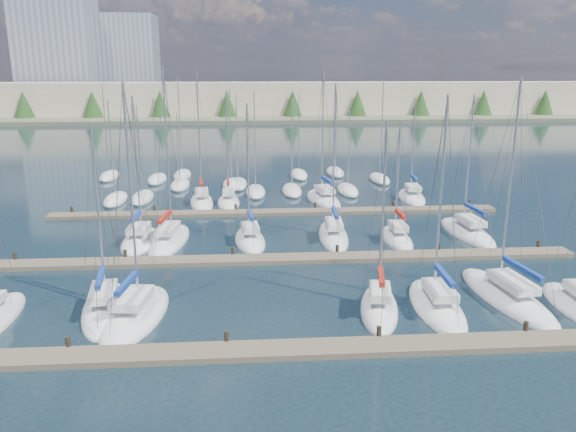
{
  "coord_description": "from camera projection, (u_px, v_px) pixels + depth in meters",
  "views": [
    {
      "loc": [
        -2.76,
        -23.67,
        14.01
      ],
      "look_at": [
        0.0,
        14.0,
        4.0
      ],
      "focal_mm": 35.0,
      "sensor_mm": 36.0,
      "label": 1
    }
  ],
  "objects": [
    {
      "name": "sailboat_n",
      "position": [
        202.0,
        202.0,
        59.6
      ],
      "size": [
        3.3,
        8.27,
        14.52
      ],
      "rotation": [
        0.0,
        0.0,
        0.11
      ],
      "color": "white",
      "rests_on": "ground"
    },
    {
      "name": "ground",
      "position": [
        266.0,
        164.0,
        84.44
      ],
      "size": [
        400.0,
        400.0,
        0.0
      ],
      "primitive_type": "plane",
      "color": "#1A2B35",
      "rests_on": "ground"
    },
    {
      "name": "dock_far",
      "position": [
        276.0,
        212.0,
        55.5
      ],
      "size": [
        44.0,
        1.93,
        1.1
      ],
      "color": "#6B5E4C",
      "rests_on": "ground"
    },
    {
      "name": "dock_mid",
      "position": [
        286.0,
        259.0,
        42.0
      ],
      "size": [
        44.0,
        1.93,
        1.1
      ],
      "color": "#6B5E4C",
      "rests_on": "ground"
    },
    {
      "name": "distant_boats",
      "position": [
        235.0,
        184.0,
        68.41
      ],
      "size": [
        36.93,
        20.75,
        13.3
      ],
      "color": "#9EA0A5",
      "rests_on": "ground"
    },
    {
      "name": "sailboat_b",
      "position": [
        105.0,
        308.0,
        33.34
      ],
      "size": [
        3.86,
        8.78,
        11.77
      ],
      "rotation": [
        0.0,
        0.0,
        0.15
      ],
      "color": "white",
      "rests_on": "ground"
    },
    {
      "name": "sailboat_m",
      "position": [
        467.0,
        232.0,
        48.69
      ],
      "size": [
        3.37,
        9.29,
        12.65
      ],
      "rotation": [
        0.0,
        0.0,
        0.06
      ],
      "color": "white",
      "rests_on": "ground"
    },
    {
      "name": "sailboat_o",
      "position": [
        229.0,
        202.0,
        59.52
      ],
      "size": [
        2.54,
        6.47,
        12.29
      ],
      "rotation": [
        0.0,
        0.0,
        0.03
      ],
      "color": "white",
      "rests_on": "ground"
    },
    {
      "name": "sailboat_k",
      "position": [
        333.0,
        236.0,
        47.67
      ],
      "size": [
        3.01,
        9.06,
        13.54
      ],
      "rotation": [
        0.0,
        0.0,
        -0.07
      ],
      "color": "white",
      "rests_on": "ground"
    },
    {
      "name": "shoreline",
      "position": [
        211.0,
        90.0,
        168.14
      ],
      "size": [
        400.0,
        60.0,
        38.0
      ],
      "color": "#666B51",
      "rests_on": "ground"
    },
    {
      "name": "sailboat_i",
      "position": [
        170.0,
        240.0,
        46.3
      ],
      "size": [
        3.59,
        9.43,
        14.88
      ],
      "rotation": [
        0.0,
        0.0,
        -0.11
      ],
      "color": "white",
      "rests_on": "ground"
    },
    {
      "name": "sailboat_h",
      "position": [
        140.0,
        241.0,
        46.3
      ],
      "size": [
        3.04,
        7.5,
        12.61
      ],
      "rotation": [
        0.0,
        0.0,
        -0.03
      ],
      "color": "white",
      "rests_on": "ground"
    },
    {
      "name": "sailboat_c",
      "position": [
        136.0,
        314.0,
        32.49
      ],
      "size": [
        4.2,
        8.82,
        14.08
      ],
      "rotation": [
        0.0,
        0.0,
        -0.12
      ],
      "color": "white",
      "rests_on": "ground"
    },
    {
      "name": "sailboat_e",
      "position": [
        437.0,
        306.0,
        33.64
      ],
      "size": [
        3.12,
        8.5,
        13.32
      ],
      "rotation": [
        0.0,
        0.0,
        -0.05
      ],
      "color": "white",
      "rests_on": "ground"
    },
    {
      "name": "sailboat_p",
      "position": [
        323.0,
        199.0,
        60.96
      ],
      "size": [
        4.06,
        9.06,
        14.7
      ],
      "rotation": [
        0.0,
        0.0,
        0.13
      ],
      "color": "white",
      "rests_on": "ground"
    },
    {
      "name": "sailboat_d",
      "position": [
        379.0,
        308.0,
        33.35
      ],
      "size": [
        3.58,
        7.4,
        11.88
      ],
      "rotation": [
        0.0,
        0.0,
        -0.2
      ],
      "color": "white",
      "rests_on": "ground"
    },
    {
      "name": "sailboat_f",
      "position": [
        506.0,
        297.0,
        34.96
      ],
      "size": [
        3.94,
        10.4,
        14.26
      ],
      "rotation": [
        0.0,
        0.0,
        0.11
      ],
      "color": "white",
      "rests_on": "ground"
    },
    {
      "name": "sailboat_l",
      "position": [
        396.0,
        239.0,
        46.87
      ],
      "size": [
        2.3,
        6.8,
        10.63
      ],
      "rotation": [
        0.0,
        0.0,
        -0.01
      ],
      "color": "white",
      "rests_on": "ground"
    },
    {
      "name": "dock_near",
      "position": [
        305.0,
        349.0,
        28.5
      ],
      "size": [
        44.0,
        1.93,
        1.1
      ],
      "color": "#6B5E4C",
      "rests_on": "ground"
    },
    {
      "name": "sailboat_q",
      "position": [
        412.0,
        197.0,
        61.84
      ],
      "size": [
        3.44,
        7.84,
        11.2
      ],
      "rotation": [
        0.0,
        0.0,
        -0.1
      ],
      "color": "white",
      "rests_on": "ground"
    },
    {
      "name": "sailboat_j",
      "position": [
        250.0,
        240.0,
        46.47
      ],
      "size": [
        3.05,
        7.2,
        12.04
      ],
      "rotation": [
        0.0,
        0.0,
        0.09
      ],
      "color": "white",
      "rests_on": "ground"
    }
  ]
}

